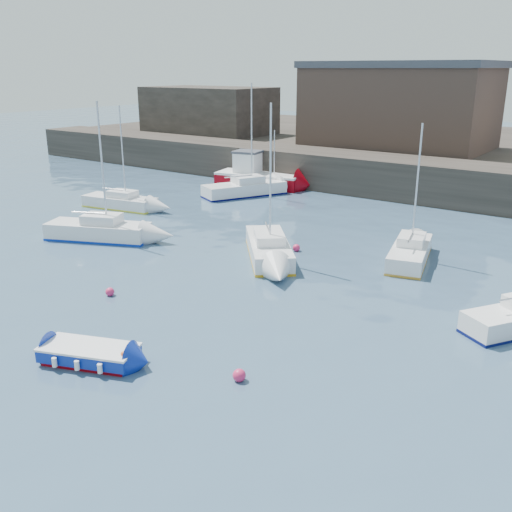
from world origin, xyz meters
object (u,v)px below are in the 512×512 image
Objects in this scene: blue_dinghy at (89,353)px; buoy_far at (296,251)px; sailboat_a at (99,230)px; sailboat_b at (269,248)px; sailboat_f at (410,252)px; sailboat_h at (245,189)px; sailboat_e at (120,202)px; buoy_near at (110,296)px; fishing_boat at (257,176)px; buoy_mid at (239,381)px.

blue_dinghy reaches higher than buoy_far.
sailboat_b is (10.20, 3.12, -0.03)m from sailboat_a.
sailboat_f is 0.82× the size of sailboat_h.
sailboat_e is at bearing -178.24° from sailboat_f.
sailboat_b is (-1.52, 13.30, 0.17)m from blue_dinghy.
sailboat_a is 18.08m from sailboat_f.
sailboat_f is 15.59m from buoy_near.
sailboat_e is 18.48× the size of buoy_near.
buoy_near is (9.13, -24.26, -0.94)m from fishing_boat.
blue_dinghy is 0.42× the size of sailboat_h.
sailboat_h is 22.08m from buoy_near.
sailboat_a is at bearing -157.46° from sailboat_f.
sailboat_b is 15.88m from sailboat_h.
fishing_boat is 25.94m from buoy_near.
buoy_near is (-9.24, -12.55, -0.51)m from sailboat_f.
buoy_far is at bearing 114.15° from buoy_mid.
sailboat_f is at bearing 90.00° from buoy_mid.
fishing_boat is at bearing 127.40° from sailboat_b.
blue_dinghy is at bearing -65.09° from fishing_boat.
blue_dinghy is 15.15m from buoy_far.
blue_dinghy is 8.83× the size of buoy_far.
sailboat_h is 15.05m from buoy_far.
sailboat_e reaches higher than sailboat_f.
sailboat_e is at bearing 146.68° from buoy_mid.
blue_dinghy is 15.53m from sailboat_a.
fishing_boat is 18.59m from buoy_far.
sailboat_b reaches higher than fishing_boat.
buoy_mid is at bearing -90.00° from sailboat_f.
sailboat_a is 10.67m from sailboat_b.
sailboat_e is (-3.49, -12.38, -0.47)m from fishing_boat.
sailboat_e is 16.69× the size of buoy_mid.
sailboat_a is at bearing 143.04° from buoy_near.
buoy_mid is at bearing -15.10° from buoy_near.
fishing_boat is 0.95× the size of sailboat_b.
buoy_mid is at bearing -65.85° from buoy_far.
blue_dinghy is 0.50× the size of sailboat_e.
blue_dinghy is at bearing -44.26° from sailboat_e.
sailboat_e is (-16.88, 16.44, 0.12)m from blue_dinghy.
sailboat_h reaches higher than buoy_mid.
buoy_near is (7.74, -20.67, -0.57)m from sailboat_h.
buoy_mid is (21.85, -14.37, -0.48)m from sailboat_e.
sailboat_b is 12.98m from buoy_mid.
blue_dinghy is 6.26m from buoy_near.
blue_dinghy is 0.46× the size of sailboat_a.
fishing_boat is 18.72m from sailboat_a.
sailboat_e reaches higher than blue_dinghy.
buoy_far is (10.85, 4.94, -0.57)m from sailboat_a.
blue_dinghy is 0.45× the size of sailboat_b.
sailboat_h is at bearing 126.25° from buoy_mid.
blue_dinghy is at bearing -106.22° from sailboat_f.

